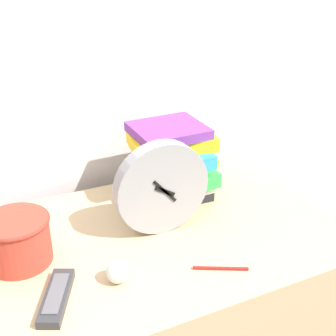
# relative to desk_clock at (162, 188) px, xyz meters

# --- Properties ---
(wall_back) EXTENTS (6.00, 0.04, 2.40)m
(wall_back) POSITION_rel_desk_clock_xyz_m (-0.08, 0.37, 0.30)
(wall_back) COLOR silver
(wall_back) RESTS_ON ground_plane
(desk_clock) EXTENTS (0.25, 0.04, 0.25)m
(desk_clock) POSITION_rel_desk_clock_xyz_m (0.00, 0.00, 0.00)
(desk_clock) COLOR #99999E
(desk_clock) RESTS_ON desk
(book_stack) EXTENTS (0.26, 0.21, 0.22)m
(book_stack) POSITION_rel_desk_clock_xyz_m (0.11, 0.15, -0.01)
(book_stack) COLOR #232328
(book_stack) RESTS_ON desk
(basket) EXTENTS (0.16, 0.16, 0.12)m
(basket) POSITION_rel_desk_clock_xyz_m (-0.37, 0.02, -0.06)
(basket) COLOR #C63D2D
(basket) RESTS_ON desk
(tv_remote) EXTENTS (0.12, 0.17, 0.02)m
(tv_remote) POSITION_rel_desk_clock_xyz_m (-0.32, -0.15, -0.12)
(tv_remote) COLOR #333338
(tv_remote) RESTS_ON desk
(crumpled_paper_ball) EXTENTS (0.05, 0.05, 0.05)m
(crumpled_paper_ball) POSITION_rel_desk_clock_xyz_m (-0.18, -0.15, -0.10)
(crumpled_paper_ball) COLOR white
(crumpled_paper_ball) RESTS_ON desk
(pen) EXTENTS (0.12, 0.07, 0.01)m
(pen) POSITION_rel_desk_clock_xyz_m (0.05, -0.21, -0.12)
(pen) COLOR #B21E1E
(pen) RESTS_ON desk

